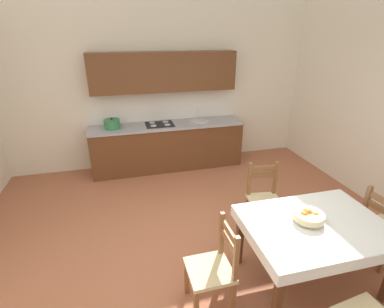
% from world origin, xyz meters
% --- Properties ---
extents(ground_plane, '(6.43, 6.25, 0.10)m').
position_xyz_m(ground_plane, '(0.00, 0.00, -0.05)').
color(ground_plane, '#A86042').
extents(wall_back, '(6.43, 0.12, 4.07)m').
position_xyz_m(wall_back, '(0.00, 2.88, 2.03)').
color(wall_back, silver).
rests_on(wall_back, ground_plane).
extents(kitchen_cabinetry, '(2.92, 0.63, 2.20)m').
position_xyz_m(kitchen_cabinetry, '(0.03, 2.55, 0.86)').
color(kitchen_cabinetry, brown).
rests_on(kitchen_cabinetry, ground_plane).
extents(dining_table, '(1.43, 1.06, 0.75)m').
position_xyz_m(dining_table, '(0.97, -0.70, 0.64)').
color(dining_table, '#56331C').
rests_on(dining_table, ground_plane).
extents(dining_chair_window_side, '(0.46, 0.46, 0.93)m').
position_xyz_m(dining_chair_window_side, '(1.97, -0.64, 0.44)').
color(dining_chair_window_side, '#D1BC89').
rests_on(dining_chair_window_side, ground_plane).
extents(dining_chair_kitchen_side, '(0.48, 0.48, 0.93)m').
position_xyz_m(dining_chair_kitchen_side, '(0.94, 0.27, 0.44)').
color(dining_chair_kitchen_side, '#D1BC89').
rests_on(dining_chair_kitchen_side, ground_plane).
extents(dining_chair_tv_side, '(0.42, 0.42, 0.93)m').
position_xyz_m(dining_chair_tv_side, '(-0.11, -0.71, 0.44)').
color(dining_chair_tv_side, '#D1BC89').
rests_on(dining_chair_tv_side, ground_plane).
extents(fruit_bowl, '(0.30, 0.30, 0.12)m').
position_xyz_m(fruit_bowl, '(0.91, -0.64, 0.81)').
color(fruit_bowl, beige).
rests_on(fruit_bowl, dining_table).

